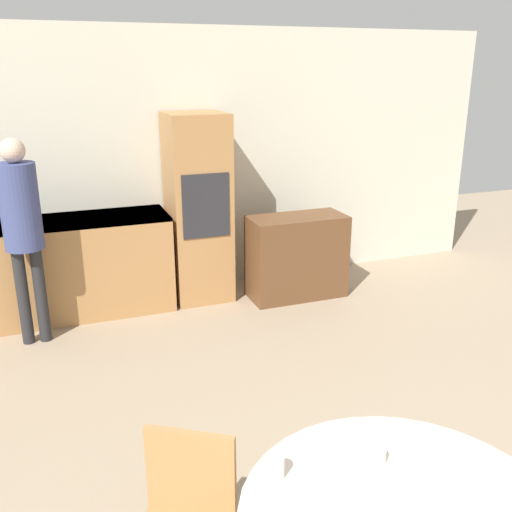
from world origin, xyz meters
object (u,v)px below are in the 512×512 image
Objects in this scene: person_standing at (22,219)px; sideboard at (297,257)px; cup at (275,467)px; bowl_near at (370,454)px; oven_unit at (198,209)px.

sideboard is at bearing 3.64° from person_standing.
person_standing reaches higher than sideboard.
cup is 0.38m from bowl_near.
oven_unit is 19.87× the size of cup.
sideboard is 3.68m from cup.
sideboard is 3.57m from bowl_near.
oven_unit is 1.09m from sideboard.
bowl_near is at bearing -94.79° from oven_unit.
oven_unit is 14.90× the size of bowl_near.
sideboard reaches higher than bowl_near.
person_standing is (-1.57, -0.50, 0.16)m from oven_unit.
cup is (0.88, -3.14, -0.26)m from person_standing.
oven_unit is 1.66m from person_standing.
cup is at bearing -100.75° from oven_unit.
oven_unit reaches higher than cup.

